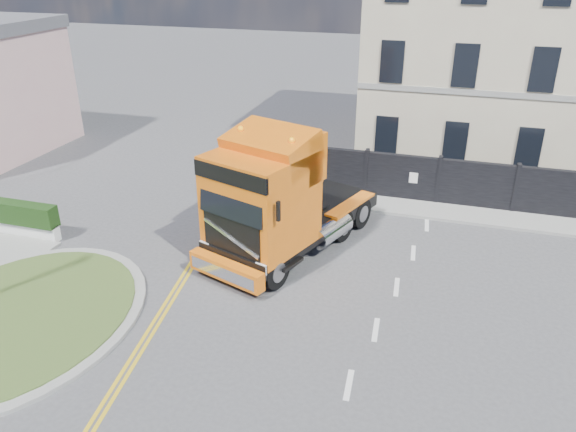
% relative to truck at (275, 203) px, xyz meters
% --- Properties ---
extents(ground, '(120.00, 120.00, 0.00)m').
position_rel_truck_xyz_m(ground, '(1.07, -2.80, -2.01)').
color(ground, '#424244').
rests_on(ground, ground).
extents(traffic_island, '(6.80, 6.80, 0.17)m').
position_rel_truck_xyz_m(traffic_island, '(-5.93, -5.80, -1.93)').
color(traffic_island, gray).
rests_on(traffic_island, ground).
extents(hoarding_fence, '(18.80, 0.25, 2.00)m').
position_rel_truck_xyz_m(hoarding_fence, '(7.62, 6.20, -1.01)').
color(hoarding_fence, black).
rests_on(hoarding_fence, ground).
extents(georgian_building, '(12.30, 10.30, 12.80)m').
position_rel_truck_xyz_m(georgian_building, '(7.07, 13.70, 3.76)').
color(georgian_building, beige).
rests_on(georgian_building, ground).
extents(pavement_far, '(20.00, 1.60, 0.12)m').
position_rel_truck_xyz_m(pavement_far, '(7.07, 5.30, -1.95)').
color(pavement_far, gray).
rests_on(pavement_far, ground).
extents(truck, '(5.10, 7.98, 4.49)m').
position_rel_truck_xyz_m(truck, '(0.00, 0.00, 0.00)').
color(truck, black).
rests_on(truck, ground).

